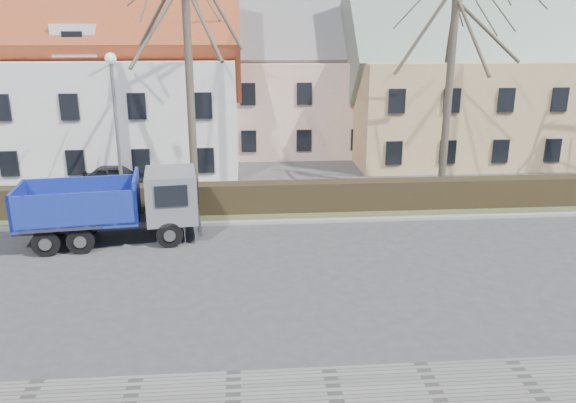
{
  "coord_description": "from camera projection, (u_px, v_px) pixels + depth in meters",
  "views": [
    {
      "loc": [
        0.36,
        -17.44,
        7.7
      ],
      "look_at": [
        1.95,
        2.42,
        1.6
      ],
      "focal_mm": 35.0,
      "sensor_mm": 36.0,
      "label": 1
    }
  ],
  "objects": [
    {
      "name": "hedge",
      "position": [
        237.0,
        199.0,
        24.38
      ],
      "size": [
        60.0,
        0.9,
        1.3
      ],
      "primitive_type": "cube",
      "color": "black",
      "rests_on": "ground"
    },
    {
      "name": "dump_truck",
      "position": [
        104.0,
        207.0,
        20.93
      ],
      "size": [
        7.09,
        3.36,
        2.73
      ],
      "primitive_type": null,
      "rotation": [
        0.0,
        0.0,
        0.12
      ],
      "color": "navy",
      "rests_on": "ground"
    },
    {
      "name": "building_pink",
      "position": [
        298.0,
        89.0,
        37.05
      ],
      "size": [
        10.8,
        8.8,
        8.0
      ],
      "primitive_type": null,
      "color": "beige",
      "rests_on": "ground"
    },
    {
      "name": "tree_2",
      "position": [
        450.0,
        79.0,
        26.1
      ],
      "size": [
        8.0,
        8.0,
        11.0
      ],
      "primitive_type": null,
      "color": "#4A4133",
      "rests_on": "ground"
    },
    {
      "name": "streetlight",
      "position": [
        117.0,
        133.0,
        24.12
      ],
      "size": [
        0.54,
        0.54,
        6.9
      ],
      "primitive_type": null,
      "color": "gray",
      "rests_on": "ground"
    },
    {
      "name": "parked_car_a",
      "position": [
        118.0,
        176.0,
        28.4
      ],
      "size": [
        3.62,
        1.57,
        1.21
      ],
      "primitive_type": "imported",
      "rotation": [
        0.0,
        0.0,
        1.53
      ],
      "color": "black",
      "rests_on": "ground"
    },
    {
      "name": "ground",
      "position": [
        236.0,
        269.0,
        18.85
      ],
      "size": [
        120.0,
        120.0,
        0.0
      ],
      "primitive_type": "plane",
      "color": "#3C3C3E"
    },
    {
      "name": "grass_strip",
      "position": [
        237.0,
        211.0,
        24.74
      ],
      "size": [
        80.0,
        3.0,
        0.1
      ],
      "primitive_type": "cube",
      "color": "#454C2B",
      "rests_on": "ground"
    },
    {
      "name": "cart_frame",
      "position": [
        146.0,
        218.0,
        23.05
      ],
      "size": [
        0.75,
        0.57,
        0.61
      ],
      "primitive_type": null,
      "rotation": [
        0.0,
        0.0,
        0.32
      ],
      "color": "silver",
      "rests_on": "ground"
    },
    {
      "name": "tree_1",
      "position": [
        189.0,
        62.0,
        24.95
      ],
      "size": [
        9.2,
        9.2,
        12.65
      ],
      "primitive_type": null,
      "color": "#4A4133",
      "rests_on": "ground"
    },
    {
      "name": "curb_far",
      "position": [
        237.0,
        223.0,
        23.21
      ],
      "size": [
        80.0,
        0.3,
        0.12
      ],
      "primitive_type": "cube",
      "color": "gray",
      "rests_on": "ground"
    },
    {
      "name": "building_yellow",
      "position": [
        493.0,
        88.0,
        35.03
      ],
      "size": [
        18.8,
        10.8,
        8.5
      ],
      "primitive_type": null,
      "color": "tan",
      "rests_on": "ground"
    },
    {
      "name": "building_white",
      "position": [
        6.0,
        85.0,
        31.71
      ],
      "size": [
        26.8,
        10.8,
        9.5
      ],
      "primitive_type": null,
      "color": "white",
      "rests_on": "ground"
    }
  ]
}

